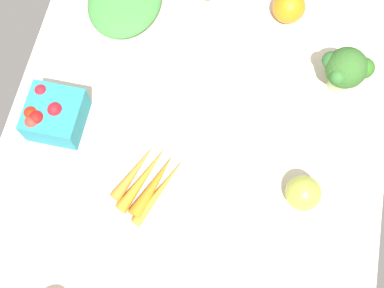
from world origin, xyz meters
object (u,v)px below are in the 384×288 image
object	(u,v)px
heirloom_tomato_green	(303,193)
berry_basket	(54,114)
heirloom_tomato_orange	(289,7)
broccoli_head	(346,69)
carrot_bunch	(148,182)

from	to	relation	value
heirloom_tomato_green	berry_basket	bearing A→B (deg)	-96.70
berry_basket	heirloom_tomato_orange	xyz separation A→B (cm)	(-34.10, 41.83, -0.09)
broccoli_head	berry_basket	bearing A→B (deg)	-70.22
berry_basket	heirloom_tomato_green	world-z (taller)	berry_basket
carrot_bunch	heirloom_tomato_orange	world-z (taller)	heirloom_tomato_orange
heirloom_tomato_green	broccoli_head	size ratio (longest dim) A/B	0.59
heirloom_tomato_green	heirloom_tomato_orange	bearing A→B (deg)	-168.37
heirloom_tomato_orange	broccoli_head	size ratio (longest dim) A/B	0.62
carrot_bunch	heirloom_tomato_green	bearing A→B (deg)	96.34
heirloom_tomato_orange	heirloom_tomato_green	world-z (taller)	heirloom_tomato_orange
carrot_bunch	broccoli_head	distance (cm)	44.46
berry_basket	carrot_bunch	distance (cm)	23.02
carrot_bunch	broccoli_head	bearing A→B (deg)	130.61
berry_basket	heirloom_tomato_orange	bearing A→B (deg)	129.19
berry_basket	carrot_bunch	world-z (taller)	berry_basket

